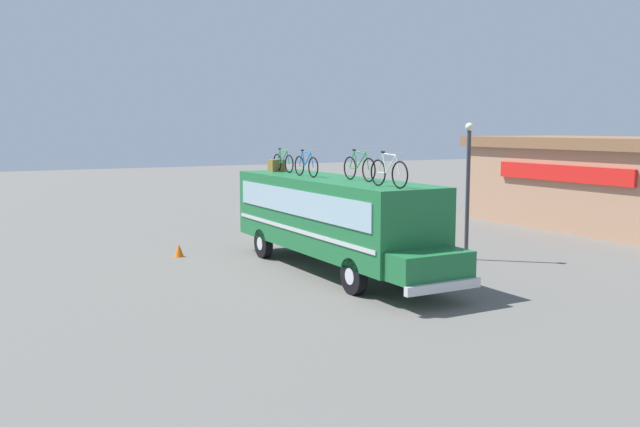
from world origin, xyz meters
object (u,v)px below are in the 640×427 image
luggage_bag_1 (277,165)px  street_lamp (468,181)px  rooftop_bicycle_3 (359,168)px  rooftop_bicycle_2 (306,165)px  rooftop_bicycle_1 (283,162)px  rooftop_bicycle_4 (389,172)px  traffic_cone (179,250)px  bus (333,216)px

luggage_bag_1 → street_lamp: size_ratio=0.11×
street_lamp → rooftop_bicycle_3: bearing=-82.3°
rooftop_bicycle_2 → street_lamp: (1.72, 5.42, -0.61)m
luggage_bag_1 → rooftop_bicycle_1: 0.59m
rooftop_bicycle_4 → rooftop_bicycle_3: bearing=167.8°
traffic_cone → rooftop_bicycle_2: bearing=42.2°
rooftop_bicycle_3 → traffic_cone: 7.78m
rooftop_bicycle_1 → luggage_bag_1: bearing=178.8°
rooftop_bicycle_3 → street_lamp: bearing=97.7°
rooftop_bicycle_1 → rooftop_bicycle_2: size_ratio=1.00×
traffic_cone → street_lamp: 10.50m
rooftop_bicycle_3 → street_lamp: (-0.65, 4.84, -0.64)m
street_lamp → bus: bearing=-96.9°
bus → rooftop_bicycle_1: bearing=-178.1°
luggage_bag_1 → street_lamp: bearing=48.0°
rooftop_bicycle_4 → traffic_cone: (-8.29, -3.35, -3.17)m
bus → street_lamp: size_ratio=2.23×
rooftop_bicycle_2 → traffic_cone: bearing=-137.8°
traffic_cone → bus: bearing=37.9°
rooftop_bicycle_4 → luggage_bag_1: bearing=178.4°
rooftop_bicycle_2 → rooftop_bicycle_3: 2.44m
luggage_bag_1 → rooftop_bicycle_2: size_ratio=0.32×
bus → street_lamp: street_lamp is taller
bus → rooftop_bicycle_4: rooftop_bicycle_4 is taller
traffic_cone → rooftop_bicycle_3: bearing=32.8°
rooftop_bicycle_1 → rooftop_bicycle_3: size_ratio=0.91×
rooftop_bicycle_2 → luggage_bag_1: bearing=174.3°
rooftop_bicycle_1 → traffic_cone: (-1.26, -3.55, -3.13)m
street_lamp → traffic_cone: bearing=-121.5°
luggage_bag_1 → rooftop_bicycle_3: bearing=3.2°
rooftop_bicycle_3 → bus: bearing=-171.5°
rooftop_bicycle_3 → luggage_bag_1: bearing=-176.8°
rooftop_bicycle_1 → street_lamp: 6.58m
rooftop_bicycle_2 → rooftop_bicycle_4: size_ratio=0.93×
rooftop_bicycle_1 → rooftop_bicycle_4: 7.03m
rooftop_bicycle_1 → rooftop_bicycle_4: size_ratio=0.93×
bus → rooftop_bicycle_4: 3.94m
street_lamp → rooftop_bicycle_1: bearing=-128.3°
bus → rooftop_bicycle_2: 1.96m
bus → rooftop_bicycle_4: size_ratio=5.98×
rooftop_bicycle_2 → rooftop_bicycle_1: bearing=173.3°
luggage_bag_1 → rooftop_bicycle_2: bearing=-5.7°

